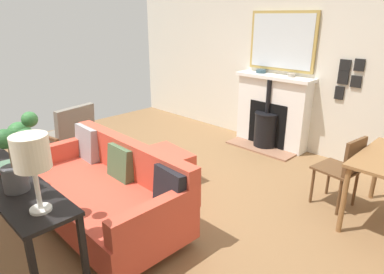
% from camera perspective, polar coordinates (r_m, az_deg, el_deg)
% --- Properties ---
extents(ground_plane, '(4.98, 6.30, 0.01)m').
position_cam_1_polar(ground_plane, '(4.10, -5.75, -9.34)').
color(ground_plane, olive).
extents(wall_left, '(0.12, 6.30, 2.90)m').
position_cam_1_polar(wall_left, '(5.52, 14.56, 13.67)').
color(wall_left, silver).
rests_on(wall_left, ground).
extents(fireplace, '(0.59, 1.24, 1.13)m').
position_cam_1_polar(fireplace, '(5.46, 13.18, 3.63)').
color(fireplace, '#93664C').
rests_on(fireplace, ground).
extents(mirror_over_mantel, '(0.04, 1.09, 0.86)m').
position_cam_1_polar(mirror_over_mantel, '(5.39, 14.96, 15.38)').
color(mirror_over_mantel, tan).
extents(mantel_bowl_near, '(0.16, 0.16, 0.05)m').
position_cam_1_polar(mantel_bowl_near, '(5.50, 11.59, 10.86)').
color(mantel_bowl_near, '#334C56').
rests_on(mantel_bowl_near, fireplace).
extents(mantel_bowl_far, '(0.11, 0.11, 0.05)m').
position_cam_1_polar(mantel_bowl_far, '(5.24, 16.45, 10.03)').
color(mantel_bowl_far, '#9E9384').
rests_on(mantel_bowl_far, fireplace).
extents(sofa, '(0.94, 1.92, 0.80)m').
position_cam_1_polar(sofa, '(3.52, -14.44, -8.80)').
color(sofa, '#B2B2B7').
rests_on(sofa, ground).
extents(ottoman, '(0.67, 0.72, 0.37)m').
position_cam_1_polar(ottoman, '(4.27, -5.13, -4.50)').
color(ottoman, '#B2B2B7').
rests_on(ottoman, ground).
extents(armchair_accent, '(0.77, 0.69, 0.82)m').
position_cam_1_polar(armchair_accent, '(5.07, -19.95, 0.92)').
color(armchair_accent, brown).
rests_on(armchair_accent, ground).
extents(console_table, '(0.39, 1.75, 0.78)m').
position_cam_1_polar(console_table, '(3.08, -28.57, -7.67)').
color(console_table, black).
rests_on(console_table, ground).
extents(table_lamp_far_end, '(0.23, 0.23, 0.52)m').
position_cam_1_polar(table_lamp_far_end, '(2.31, -25.52, -2.78)').
color(table_lamp_far_end, white).
rests_on(table_lamp_far_end, console_table).
extents(potted_plant, '(0.51, 0.49, 0.59)m').
position_cam_1_polar(potted_plant, '(2.69, -28.35, -1.17)').
color(potted_plant, '#4C4C51').
rests_on(potted_plant, console_table).
extents(dining_chair_near_fireplace, '(0.45, 0.45, 0.82)m').
position_cam_1_polar(dining_chair_near_fireplace, '(3.91, 24.33, -4.58)').
color(dining_chair_near_fireplace, brown).
rests_on(dining_chair_near_fireplace, ground).
extents(photo_gallery_row, '(0.02, 0.33, 0.57)m').
position_cam_1_polar(photo_gallery_row, '(5.01, 24.88, 9.22)').
color(photo_gallery_row, black).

